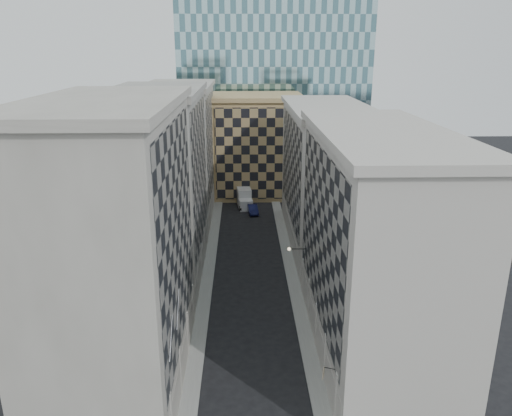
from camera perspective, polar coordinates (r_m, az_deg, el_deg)
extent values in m
cube|color=gray|center=(62.61, -5.55, -7.84)|extent=(1.50, 100.00, 0.15)
cube|color=gray|center=(62.75, 4.15, -7.73)|extent=(1.50, 100.00, 0.15)
cube|color=#9C978C|center=(41.68, -15.65, -4.92)|extent=(10.00, 22.00, 23.00)
cube|color=gray|center=(40.22, -9.06, -3.01)|extent=(0.25, 19.36, 18.00)
cube|color=#9C978C|center=(45.53, -8.44, -16.53)|extent=(0.45, 21.12, 3.20)
cube|color=#9C978C|center=(38.79, -17.14, 11.44)|extent=(10.80, 22.80, 0.70)
cylinder|color=#9C978C|center=(42.97, -9.12, -17.93)|extent=(0.90, 0.90, 4.40)
cylinder|color=#9C978C|center=(47.50, -8.28, -14.05)|extent=(0.90, 0.90, 4.40)
cylinder|color=#9C978C|center=(52.22, -7.61, -10.86)|extent=(0.90, 0.90, 4.40)
cube|color=gray|center=(62.26, -10.96, 2.51)|extent=(10.00, 22.00, 22.00)
cube|color=gray|center=(61.27, -6.53, 3.93)|extent=(0.25, 19.36, 17.00)
cube|color=gray|center=(64.77, -6.26, -5.47)|extent=(0.45, 21.12, 3.20)
cube|color=gray|center=(60.30, -11.61, 12.96)|extent=(10.80, 22.80, 0.70)
cylinder|color=gray|center=(57.07, -7.06, -8.20)|extent=(0.90, 0.90, 4.40)
cylinder|color=gray|center=(62.03, -6.61, -5.97)|extent=(0.90, 0.90, 4.40)
cylinder|color=gray|center=(67.08, -6.23, -4.06)|extent=(0.90, 0.90, 4.40)
cylinder|color=gray|center=(72.19, -5.90, -2.43)|extent=(0.90, 0.90, 4.40)
cube|color=#9C978C|center=(83.57, -8.62, 6.21)|extent=(10.00, 22.00, 21.00)
cube|color=gray|center=(82.82, -5.29, 7.29)|extent=(0.25, 19.36, 16.00)
cube|color=#9C978C|center=(85.36, -5.15, 0.41)|extent=(0.45, 21.12, 3.20)
cube|color=#9C978C|center=(82.08, -8.98, 13.64)|extent=(10.80, 22.80, 0.70)
cylinder|color=#9C978C|center=(77.36, -5.62, -1.01)|extent=(0.90, 0.90, 4.40)
cylinder|color=#9C978C|center=(82.57, -5.37, 0.23)|extent=(0.90, 0.90, 4.40)
cylinder|color=#9C978C|center=(87.82, -5.15, 1.33)|extent=(0.90, 0.90, 4.40)
cylinder|color=#9C978C|center=(93.09, -4.96, 2.29)|extent=(0.90, 0.90, 4.40)
cube|color=beige|center=(46.24, 13.38, -4.44)|extent=(10.00, 26.00, 20.00)
cube|color=gray|center=(44.69, 7.46, -2.81)|extent=(0.25, 22.88, 15.00)
cube|color=beige|center=(49.07, 7.08, -13.69)|extent=(0.45, 24.96, 3.20)
cube|color=beige|center=(43.46, 14.37, 8.29)|extent=(10.80, 26.80, 0.70)
cylinder|color=beige|center=(40.37, 9.63, -20.66)|extent=(0.90, 0.90, 4.40)
cylinder|color=beige|center=(44.47, 8.32, -16.52)|extent=(0.90, 0.90, 4.40)
cylinder|color=beige|center=(48.78, 7.28, -13.08)|extent=(0.90, 0.90, 4.40)
cylinder|color=beige|center=(53.25, 6.44, -10.21)|extent=(0.90, 0.90, 4.40)
cylinder|color=beige|center=(57.84, 5.74, -7.78)|extent=(0.90, 0.90, 4.40)
cube|color=beige|center=(71.50, 7.98, 3.42)|extent=(10.00, 28.00, 19.00)
cube|color=gray|center=(70.49, 4.10, 4.60)|extent=(0.25, 24.64, 14.00)
cube|color=beige|center=(73.24, 4.00, -2.57)|extent=(0.45, 26.88, 3.20)
cube|color=beige|center=(69.71, 8.33, 11.28)|extent=(10.80, 28.80, 0.70)
cube|color=tan|center=(96.03, 0.10, 7.02)|extent=(16.00, 14.00, 18.00)
cube|color=tan|center=(89.07, 0.24, 6.15)|extent=(15.20, 0.25, 16.50)
cube|color=tan|center=(94.70, 0.11, 12.61)|extent=(16.80, 14.80, 0.80)
cube|color=#322C27|center=(109.05, -1.19, 10.99)|extent=(6.00, 6.00, 28.00)
cube|color=#322C27|center=(108.25, -1.24, 18.74)|extent=(7.00, 7.00, 1.40)
cylinder|color=gray|center=(36.20, -9.70, -14.43)|extent=(0.10, 2.33, 2.33)
cylinder|color=gray|center=(39.60, -8.92, -11.34)|extent=(0.10, 2.33, 2.33)
cylinder|color=black|center=(54.79, 4.75, -4.68)|extent=(1.80, 0.08, 0.08)
sphere|color=#FFE5B2|center=(54.70, 3.81, -4.70)|extent=(0.36, 0.36, 0.36)
cube|color=silver|center=(87.20, -1.19, 0.40)|extent=(2.49, 2.68, 1.84)
cube|color=silver|center=(89.53, -1.38, 1.31)|extent=(2.72, 3.91, 3.17)
cylinder|color=black|center=(86.46, -1.80, -0.08)|extent=(0.40, 0.95, 0.92)
cylinder|color=black|center=(86.68, -0.45, -0.03)|extent=(0.40, 0.95, 0.92)
cylinder|color=black|center=(90.93, -2.10, 0.83)|extent=(0.40, 0.95, 0.92)
cylinder|color=black|center=(91.13, -0.82, 0.88)|extent=(0.40, 0.95, 0.92)
imported|color=#10133C|center=(85.25, -0.38, -0.14)|extent=(2.07, 4.69, 1.50)
cylinder|color=black|center=(39.73, 8.42, -17.67)|extent=(0.81, 0.32, 0.06)
cube|color=beige|center=(39.90, 7.72, -18.19)|extent=(0.29, 0.71, 0.73)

